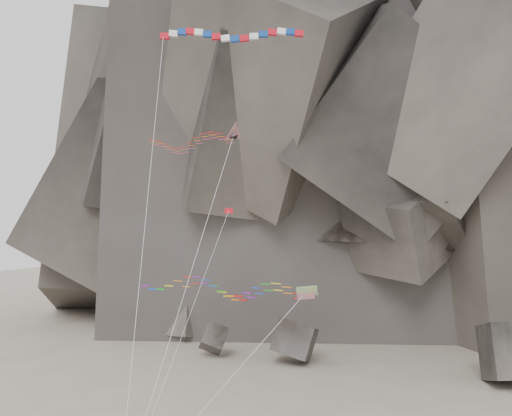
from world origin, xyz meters
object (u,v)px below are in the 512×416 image
at_px(parafoil_kite, 214,287).
at_px(pennant_kite, 213,252).
at_px(banner_kite, 230,37).
at_px(delta_kite, 186,142).

relative_size(parafoil_kite, pennant_kite, 0.93).
xyz_separation_m(banner_kite, pennant_kite, (-0.10, -2.44, -15.70)).
xyz_separation_m(delta_kite, banner_kite, (6.38, -4.36, 6.98)).
height_order(parafoil_kite, pennant_kite, pennant_kite).
xyz_separation_m(delta_kite, pennant_kite, (6.28, -6.80, -8.71)).
bearing_deg(delta_kite, banner_kite, -14.29).
height_order(banner_kite, parafoil_kite, banner_kite).
distance_m(delta_kite, parafoil_kite, 13.25).
bearing_deg(pennant_kite, delta_kite, 122.63).
xyz_separation_m(parafoil_kite, pennant_kite, (1.16, -2.40, 2.69)).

